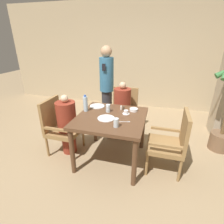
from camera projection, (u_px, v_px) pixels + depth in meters
ground_plane at (111, 158)px, 2.95m from camera, size 16.00×16.00×0.00m
wall_back at (138, 57)px, 4.77m from camera, size 8.00×0.06×2.80m
dining_table at (111, 123)px, 2.69m from camera, size 1.02×1.04×0.78m
chair_left_side at (60, 125)px, 2.98m from camera, size 0.52×0.52×0.95m
diner_in_left_chair at (67, 124)px, 2.93m from camera, size 0.32×0.32×1.05m
chair_far_side at (124, 111)px, 3.57m from camera, size 0.52×0.52×0.95m
diner_in_far_chair at (122, 110)px, 3.41m from camera, size 0.32×0.32×1.13m
chair_right_side at (172, 141)px, 2.52m from camera, size 0.52×0.52×0.95m
standing_host at (107, 85)px, 3.74m from camera, size 0.30×0.33×1.74m
plate_main_left at (97, 106)px, 3.02m from camera, size 0.25×0.25×0.01m
plate_main_right at (106, 118)px, 2.57m from camera, size 0.25×0.25×0.01m
teacup_with_saucer at (126, 112)px, 2.72m from camera, size 0.11×0.11×0.06m
bowl_small at (134, 110)px, 2.83m from camera, size 0.13×0.13×0.04m
water_bottle at (85, 104)px, 2.79m from camera, size 0.07×0.07×0.27m
glass_tall_near at (116, 123)px, 2.31m from camera, size 0.07×0.07×0.12m
glass_tall_mid at (108, 108)px, 2.78m from camera, size 0.07×0.07×0.12m
salt_shaker at (121, 108)px, 2.87m from camera, size 0.03×0.03×0.07m
pepper_shaker at (124, 108)px, 2.86m from camera, size 0.03×0.03×0.07m
fork_beside_plate at (124, 122)px, 2.47m from camera, size 0.20×0.07×0.00m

